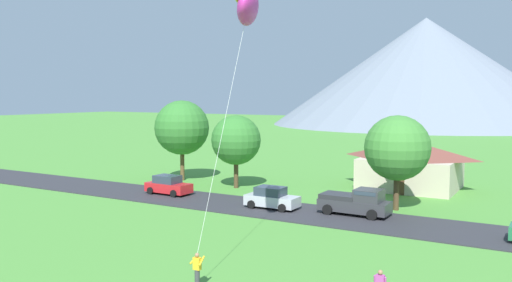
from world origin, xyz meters
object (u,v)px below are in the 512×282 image
Objects in this scene: tree_center at (182,128)px; tree_right_of_center at (236,140)px; tree_left_of_center at (397,148)px; parked_car_silver_mid_west at (272,198)px; house_leftmost at (411,164)px; pickup_truck_charcoal_west_side at (356,202)px; kite_flyer_with_kite at (246,11)px; parked_car_red_west_end at (168,185)px.

tree_right_of_center is (7.32, -1.03, -0.91)m from tree_center.
tree_left_of_center is 10.45m from parked_car_silver_mid_west.
tree_center is (-21.88, -7.14, 3.16)m from house_leftmost.
house_leftmost is 1.25× the size of tree_left_of_center.
tree_left_of_center is 5.50m from pickup_truck_charcoal_west_side.
tree_left_of_center is 16.17m from tree_right_of_center.
tree_left_of_center is 1.05× the size of tree_right_of_center.
tree_right_of_center reaches higher than house_leftmost.
tree_center reaches higher than tree_right_of_center.
kite_flyer_with_kite is (12.10, -18.01, 8.80)m from tree_right_of_center.
tree_center reaches higher than house_leftmost.
tree_center is 9.41m from parked_car_red_west_end.
tree_center is 0.57× the size of kite_flyer_with_kite.
parked_car_red_west_end is at bearing -168.31° from tree_left_of_center.
tree_right_of_center is 7.89m from parked_car_red_west_end.
tree_center is at bearing 135.55° from kite_flyer_with_kite.
tree_left_of_center is at bearing -81.87° from house_leftmost.
tree_center is at bearing 119.27° from parked_car_red_west_end.
tree_right_of_center is at bearing 172.56° from tree_left_of_center.
tree_left_of_center is at bearing 11.69° from parked_car_red_west_end.
tree_left_of_center is at bearing 76.12° from kite_flyer_with_kite.
pickup_truck_charcoal_west_side is (17.33, 0.56, 0.19)m from parked_car_red_west_end.
house_leftmost is 1.10× the size of tree_center.
parked_car_silver_mid_west is 0.29× the size of kite_flyer_with_kite.
tree_center is 1.20× the size of tree_right_of_center.
parked_car_red_west_end is 17.34m from pickup_truck_charcoal_west_side.
parked_car_red_west_end is (-3.32, -6.10, -3.75)m from tree_right_of_center.
tree_center reaches higher than tree_left_of_center.
parked_car_silver_mid_west is (7.49, -6.62, -3.75)m from tree_right_of_center.
parked_car_silver_mid_west is at bearing -2.78° from parked_car_red_west_end.
pickup_truck_charcoal_west_side is at bearing 1.86° from parked_car_red_west_end.
house_leftmost reaches higher than parked_car_red_west_end.
kite_flyer_with_kite is at bearing -44.45° from tree_center.
kite_flyer_with_kite is (-1.92, -12.48, 12.36)m from pickup_truck_charcoal_west_side.
pickup_truck_charcoal_west_side is at bearing 81.26° from kite_flyer_with_kite.
kite_flyer_with_kite is (15.42, -11.92, 12.55)m from parked_car_red_west_end.
tree_left_of_center reaches higher than parked_car_red_west_end.
tree_right_of_center is (-14.56, -8.18, 2.24)m from house_leftmost.
tree_center is 1.60× the size of pickup_truck_charcoal_west_side.
parked_car_red_west_end is at bearing -178.14° from pickup_truck_charcoal_west_side.
tree_left_of_center is 1.74× the size of parked_car_red_west_end.
parked_car_silver_mid_west is at bearing -27.34° from tree_center.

